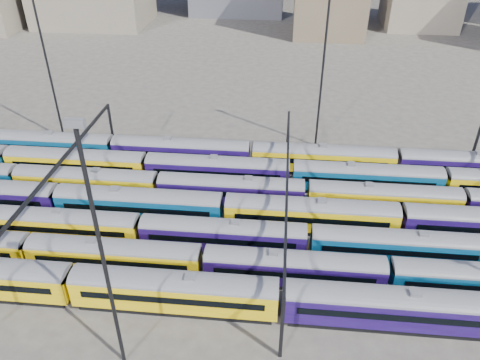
# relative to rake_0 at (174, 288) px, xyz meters

# --- Properties ---
(ground) EXTENTS (500.00, 500.00, 0.00)m
(ground) POSITION_rel_rake_0_xyz_m (1.38, 15.00, -2.91)
(ground) COLOR #413B37
(ground) RESTS_ON ground
(rake_0) EXTENTS (111.97, 3.28, 5.53)m
(rake_0) POSITION_rel_rake_0_xyz_m (0.00, 0.00, 0.00)
(rake_0) COLOR black
(rake_0) RESTS_ON ground
(rake_1) EXTENTS (103.49, 3.03, 5.10)m
(rake_1) POSITION_rel_rake_0_xyz_m (-8.25, 5.00, -0.22)
(rake_1) COLOR black
(rake_1) RESTS_ON ground
(rake_2) EXTENTS (104.20, 3.05, 5.14)m
(rake_2) POSITION_rel_rake_0_xyz_m (3.86, 10.00, -0.21)
(rake_2) COLOR black
(rake_2) RESTS_ON ground
(rake_3) EXTENTS (113.56, 3.32, 5.61)m
(rake_3) POSITION_rel_rake_0_xyz_m (14.71, 15.00, 0.04)
(rake_3) COLOR black
(rake_3) RESTS_ON ground
(rake_4) EXTENTS (147.30, 3.08, 5.18)m
(rake_4) POSITION_rel_rake_0_xyz_m (3.68, 20.00, -0.18)
(rake_4) COLOR black
(rake_4) RESTS_ON ground
(rake_5) EXTENTS (131.79, 3.21, 5.42)m
(rake_5) POSITION_rel_rake_0_xyz_m (12.11, 25.00, -0.06)
(rake_5) COLOR black
(rake_5) RESTS_ON ground
(rake_6) EXTENTS (112.27, 3.29, 5.55)m
(rake_6) POSITION_rel_rake_0_xyz_m (17.03, 30.00, 0.01)
(rake_6) COLOR black
(rake_6) RESTS_ON ground
(gantry_1) EXTENTS (0.35, 40.35, 8.03)m
(gantry_1) POSITION_rel_rake_0_xyz_m (-18.62, 15.00, 3.88)
(gantry_1) COLOR black
(gantry_1) RESTS_ON ground
(gantry_2) EXTENTS (0.35, 40.35, 8.03)m
(gantry_2) POSITION_rel_rake_0_xyz_m (11.38, 15.00, 3.88)
(gantry_2) COLOR black
(gantry_2) RESTS_ON ground
(mast_1) EXTENTS (1.40, 0.50, 25.60)m
(mast_1) POSITION_rel_rake_0_xyz_m (-28.62, 37.00, 11.06)
(mast_1) COLOR black
(mast_1) RESTS_ON ground
(mast_2) EXTENTS (1.40, 0.50, 25.60)m
(mast_2) POSITION_rel_rake_0_xyz_m (-3.62, -7.00, 11.06)
(mast_2) COLOR black
(mast_2) RESTS_ON ground
(mast_3) EXTENTS (1.40, 0.50, 25.60)m
(mast_3) POSITION_rel_rake_0_xyz_m (16.38, 39.00, 11.06)
(mast_3) COLOR black
(mast_3) RESTS_ON ground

